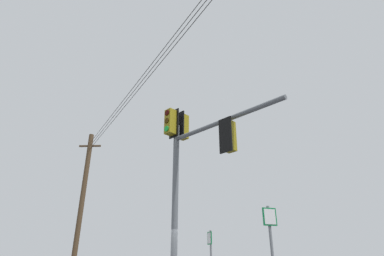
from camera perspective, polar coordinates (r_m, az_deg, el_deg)
signal_mast_assembly at (r=9.71m, az=-0.51°, el=-5.79°), size 1.95×4.22×6.53m
utility_pole_wooden at (r=23.74m, az=-20.00°, el=-13.07°), size 0.77×1.59×10.70m
route_sign_primary at (r=7.81m, az=14.92°, el=-21.92°), size 0.28×0.28×2.86m
overhead_wire_span at (r=11.91m, az=1.04°, el=21.06°), size 17.60×26.35×1.10m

